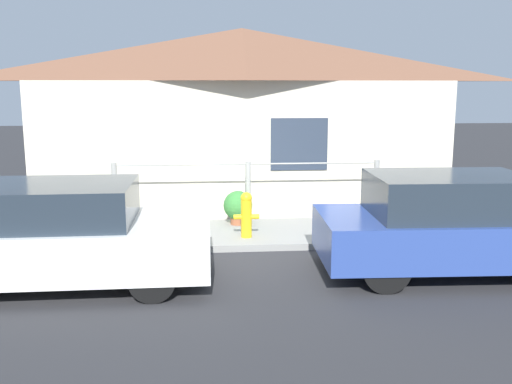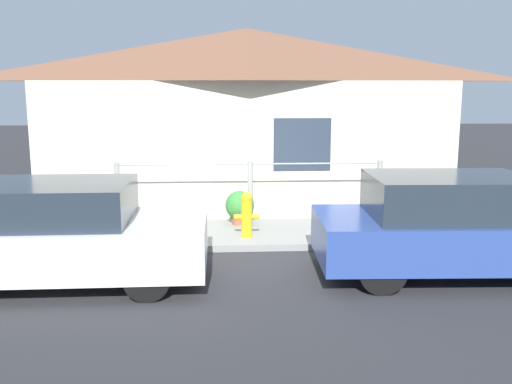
# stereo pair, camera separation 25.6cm
# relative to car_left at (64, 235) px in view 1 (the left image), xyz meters

# --- Properties ---
(ground_plane) EXTENTS (60.00, 60.00, 0.00)m
(ground_plane) POSITION_rel_car_left_xyz_m (2.61, 1.27, -0.67)
(ground_plane) COLOR #2D2D30
(sidewalk) EXTENTS (24.00, 1.80, 0.11)m
(sidewalk) POSITION_rel_car_left_xyz_m (2.61, 2.16, -0.61)
(sidewalk) COLOR gray
(sidewalk) RESTS_ON ground_plane
(house) EXTENTS (8.58, 2.23, 3.72)m
(house) POSITION_rel_car_left_xyz_m (2.61, 4.44, 2.31)
(house) COLOR beige
(house) RESTS_ON ground_plane
(fence) EXTENTS (4.90, 0.10, 1.11)m
(fence) POSITION_rel_car_left_xyz_m (2.61, 2.91, 0.05)
(fence) COLOR #999993
(fence) RESTS_ON sidewalk
(car_left) EXTENTS (3.70, 1.71, 1.34)m
(car_left) POSITION_rel_car_left_xyz_m (0.00, 0.00, 0.00)
(car_left) COLOR white
(car_left) RESTS_ON ground_plane
(car_right) EXTENTS (3.85, 1.77, 1.39)m
(car_right) POSITION_rel_car_left_xyz_m (5.24, 0.00, 0.02)
(car_right) COLOR #2D4793
(car_right) RESTS_ON ground_plane
(fire_hydrant) EXTENTS (0.42, 0.19, 0.75)m
(fire_hydrant) POSITION_rel_car_left_xyz_m (2.50, 1.77, -0.16)
(fire_hydrant) COLOR yellow
(fire_hydrant) RESTS_ON sidewalk
(potted_plant_near_hydrant) EXTENTS (0.52, 0.52, 0.61)m
(potted_plant_near_hydrant) POSITION_rel_car_left_xyz_m (2.41, 2.68, -0.23)
(potted_plant_near_hydrant) COLOR #9E5638
(potted_plant_near_hydrant) RESTS_ON sidewalk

